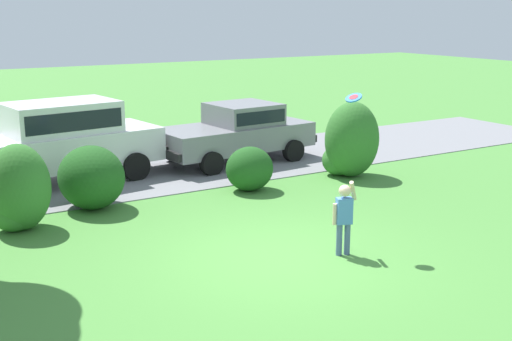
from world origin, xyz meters
TOP-DOWN VIEW (x-y plane):
  - ground_plane at (0.00, 0.00)m, footprint 80.00×80.00m
  - driveway_strip at (0.00, 6.64)m, footprint 28.00×4.40m
  - shrub_near_tree at (-3.34, 3.72)m, footprint 1.14×1.20m
  - shrub_centre_left at (-1.77, 4.39)m, footprint 1.34×1.51m
  - shrub_centre at (1.72, 3.90)m, footprint 1.10×0.99m
  - shrub_centre_right at (4.51, 3.79)m, footprint 1.38×1.28m
  - parked_sedan at (2.95, 6.66)m, footprint 4.53×2.36m
  - parked_suv at (-1.65, 6.85)m, footprint 4.88×2.52m
  - child_thrower at (0.99, -0.41)m, footprint 0.48×0.24m
  - frisbee at (1.40, -0.05)m, footprint 0.28×0.28m

SIDE VIEW (x-z plane):
  - ground_plane at x=0.00m, z-range 0.00..0.00m
  - driveway_strip at x=0.00m, z-range 0.00..0.02m
  - shrub_centre at x=1.72m, z-range 0.00..1.01m
  - shrub_centre_left at x=-1.77m, z-range -0.03..1.28m
  - child_thrower at x=0.99m, z-range 0.07..1.36m
  - shrub_near_tree at x=-3.34m, z-range -0.08..1.55m
  - shrub_centre_right at x=4.51m, z-range -0.08..1.77m
  - parked_sedan at x=2.95m, z-range 0.07..1.63m
  - parked_suv at x=-1.65m, z-range 0.12..2.04m
  - frisbee at x=1.40m, z-range 2.49..2.66m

